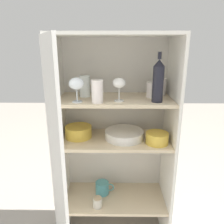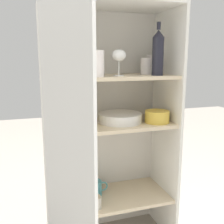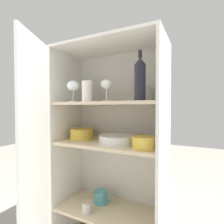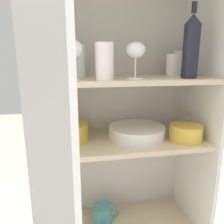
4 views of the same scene
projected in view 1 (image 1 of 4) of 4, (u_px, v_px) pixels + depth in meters
The scene contains 20 objects.
cupboard_back_panel at pixel (115, 135), 1.66m from camera, with size 0.76×0.02×1.42m, color silver.
cupboard_side_left at pixel (61, 146), 1.49m from camera, with size 0.02×0.38×1.42m, color white.
cupboard_side_right at pixel (169, 146), 1.48m from camera, with size 0.02×0.38×1.42m, color white.
cupboard_top_panel at pixel (115, 34), 1.28m from camera, with size 0.76×0.38×0.02m, color white.
shelf_board_lower at pixel (114, 198), 1.61m from camera, with size 0.72×0.34×0.02m, color beige.
shelf_board_middle at pixel (115, 140), 1.47m from camera, with size 0.72×0.34×0.02m, color beige.
shelf_board_upper at pixel (115, 100), 1.39m from camera, with size 0.72×0.34×0.02m, color beige.
cupboard_door at pixel (58, 176), 1.15m from camera, with size 0.17×0.35×1.42m.
tumbler_glass_0 at pixel (97, 91), 1.26m from camera, with size 0.07×0.07×0.13m.
tumbler_glass_1 at pixel (85, 86), 1.41m from camera, with size 0.07×0.07×0.14m.
tumbler_glass_2 at pixel (161, 87), 1.45m from camera, with size 0.07×0.07×0.11m.
tumbler_glass_3 at pixel (152, 90), 1.39m from camera, with size 0.07×0.07×0.10m.
wine_glass_0 at pixel (76, 84), 1.25m from camera, with size 0.09×0.09×0.15m.
wine_glass_1 at pixel (119, 84), 1.28m from camera, with size 0.08×0.08×0.14m.
wine_bottle at pixel (158, 81), 1.26m from camera, with size 0.06×0.06×0.29m.
plate_stack_white at pixel (124, 134), 1.46m from camera, with size 0.26×0.26×0.05m.
mixing_bowl_large at pixel (79, 131), 1.48m from camera, with size 0.18×0.18×0.08m.
serving_bowl_small at pixel (157, 138), 1.38m from camera, with size 0.14×0.14×0.07m.
coffee_mug_primary at pixel (102, 188), 1.64m from camera, with size 0.14×0.10×0.09m.
storage_jar at pixel (98, 202), 1.50m from camera, with size 0.06×0.06×0.08m.
Camera 1 is at (-0.00, -1.18, 1.37)m, focal length 35.00 mm.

